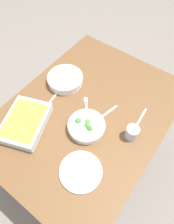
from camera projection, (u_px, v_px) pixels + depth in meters
ground_plane at (87, 156)px, 1.84m from camera, size 6.00×6.00×0.00m
dining_table at (87, 120)px, 1.30m from camera, size 1.20×0.90×0.74m
stew_bowl at (65, 79)px, 1.33m from camera, size 0.24×0.24×0.06m
broccoli_bowl at (86, 126)px, 1.13m from camera, size 0.21×0.21×0.07m
baking_dish at (25, 122)px, 1.14m from camera, size 0.36×0.31×0.06m
drink_cup at (132, 133)px, 1.10m from camera, size 0.07×0.07×0.08m
side_plate at (81, 171)px, 1.02m from camera, size 0.22×0.22×0.01m
spoon_by_stew at (55, 96)px, 1.28m from camera, size 0.18×0.04×0.01m
spoon_by_broccoli at (103, 116)px, 1.20m from camera, size 0.17×0.06×0.01m
spoon_spare at (138, 122)px, 1.18m from camera, size 0.18×0.03×0.01m
fork_on_table at (87, 107)px, 1.24m from camera, size 0.14×0.13×0.01m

